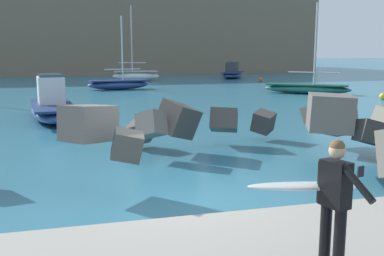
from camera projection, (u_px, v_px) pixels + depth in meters
ground_plane at (170, 196)px, 9.58m from camera, size 400.00×400.00×0.00m
breakwater_jetty at (232, 133)px, 11.13m from camera, size 32.12×7.75×2.24m
surfer_with_board at (326, 194)px, 5.72m from camera, size 2.12×1.36×1.78m
boat_near_left at (307, 88)px, 33.16m from camera, size 6.03×5.09×6.66m
boat_near_centre at (52, 106)px, 20.41m from camera, size 2.60×6.11×2.09m
boat_near_right at (119, 84)px, 36.96m from camera, size 5.24×2.18×6.04m
boat_mid_left at (232, 73)px, 53.01m from camera, size 4.87×6.46×1.99m
boat_far_left at (136, 75)px, 47.56m from camera, size 5.17×2.48×7.93m
mooring_buoy_middle at (261, 80)px, 46.80m from camera, size 0.44×0.44×0.44m
mooring_buoy_outer at (383, 96)px, 29.14m from camera, size 0.44×0.44×0.44m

